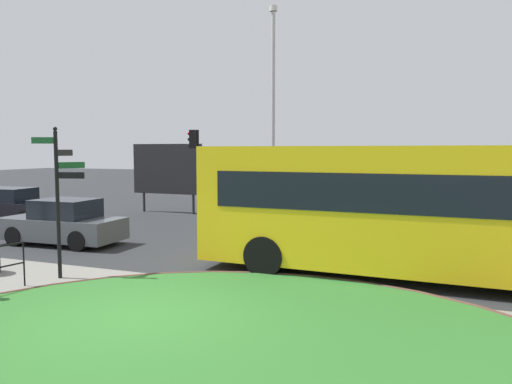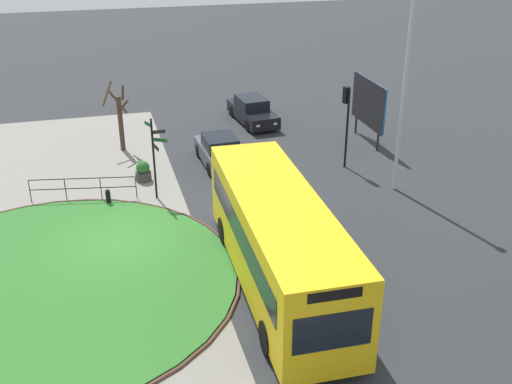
{
  "view_description": "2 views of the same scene",
  "coord_description": "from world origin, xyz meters",
  "px_view_note": "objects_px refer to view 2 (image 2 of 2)",
  "views": [
    {
      "loc": [
        4.99,
        -7.27,
        3.09
      ],
      "look_at": [
        0.19,
        5.24,
        1.94
      ],
      "focal_mm": 34.39,
      "sensor_mm": 36.0,
      "label": 1
    },
    {
      "loc": [
        20.49,
        -0.31,
        11.44
      ],
      "look_at": [
        0.79,
        5.12,
        1.86
      ],
      "focal_mm": 42.54,
      "sensor_mm": 36.0,
      "label": 2
    }
  ],
  "objects_px": {
    "signpost_directional": "(155,153)",
    "bollard_foreground": "(108,197)",
    "car_far_lane": "(252,111)",
    "planter_kerbside": "(143,172)",
    "billboard_right": "(369,103)",
    "street_tree_bare": "(120,117)",
    "car_near_lane": "(220,151)",
    "traffic_light_near": "(346,109)",
    "bus_yellow": "(278,240)",
    "lamppost_tall": "(405,84)"
  },
  "relations": [
    {
      "from": "lamppost_tall",
      "to": "car_near_lane",
      "type": "bearing_deg",
      "value": -125.25
    },
    {
      "from": "car_far_lane",
      "to": "street_tree_bare",
      "type": "height_order",
      "value": "street_tree_bare"
    },
    {
      "from": "car_far_lane",
      "to": "traffic_light_near",
      "type": "xyz_separation_m",
      "value": [
        7.67,
        2.52,
        2.21
      ]
    },
    {
      "from": "planter_kerbside",
      "to": "signpost_directional",
      "type": "bearing_deg",
      "value": 10.64
    },
    {
      "from": "planter_kerbside",
      "to": "lamppost_tall",
      "type": "bearing_deg",
      "value": 70.14
    },
    {
      "from": "car_near_lane",
      "to": "car_far_lane",
      "type": "bearing_deg",
      "value": -30.79
    },
    {
      "from": "bus_yellow",
      "to": "street_tree_bare",
      "type": "xyz_separation_m",
      "value": [
        -14.06,
        -4.07,
        0.07
      ]
    },
    {
      "from": "bus_yellow",
      "to": "planter_kerbside",
      "type": "height_order",
      "value": "bus_yellow"
    },
    {
      "from": "signpost_directional",
      "to": "car_far_lane",
      "type": "bearing_deg",
      "value": 143.3
    },
    {
      "from": "car_near_lane",
      "to": "planter_kerbside",
      "type": "bearing_deg",
      "value": 102.78
    },
    {
      "from": "bus_yellow",
      "to": "lamppost_tall",
      "type": "distance_m",
      "value": 9.93
    },
    {
      "from": "bollard_foreground",
      "to": "car_far_lane",
      "type": "height_order",
      "value": "car_far_lane"
    },
    {
      "from": "traffic_light_near",
      "to": "lamppost_tall",
      "type": "bearing_deg",
      "value": -174.27
    },
    {
      "from": "signpost_directional",
      "to": "bus_yellow",
      "type": "relative_size",
      "value": 0.36
    },
    {
      "from": "car_near_lane",
      "to": "street_tree_bare",
      "type": "bearing_deg",
      "value": 52.35
    },
    {
      "from": "car_far_lane",
      "to": "lamppost_tall",
      "type": "relative_size",
      "value": 0.52
    },
    {
      "from": "car_far_lane",
      "to": "traffic_light_near",
      "type": "relative_size",
      "value": 1.19
    },
    {
      "from": "traffic_light_near",
      "to": "bus_yellow",
      "type": "bearing_deg",
      "value": 130.75
    },
    {
      "from": "bollard_foreground",
      "to": "planter_kerbside",
      "type": "bearing_deg",
      "value": 141.32
    },
    {
      "from": "billboard_right",
      "to": "street_tree_bare",
      "type": "relative_size",
      "value": 1.09
    },
    {
      "from": "car_far_lane",
      "to": "billboard_right",
      "type": "distance_m",
      "value": 7.13
    },
    {
      "from": "traffic_light_near",
      "to": "lamppost_tall",
      "type": "xyz_separation_m",
      "value": [
        3.08,
        1.16,
        1.91
      ]
    },
    {
      "from": "car_far_lane",
      "to": "planter_kerbside",
      "type": "height_order",
      "value": "car_far_lane"
    },
    {
      "from": "bollard_foreground",
      "to": "lamppost_tall",
      "type": "distance_m",
      "value": 13.34
    },
    {
      "from": "billboard_right",
      "to": "planter_kerbside",
      "type": "distance_m",
      "value": 12.41
    },
    {
      "from": "bollard_foreground",
      "to": "bus_yellow",
      "type": "xyz_separation_m",
      "value": [
        7.71,
        5.13,
        1.35
      ]
    },
    {
      "from": "car_near_lane",
      "to": "planter_kerbside",
      "type": "distance_m",
      "value": 3.97
    },
    {
      "from": "bus_yellow",
      "to": "car_near_lane",
      "type": "relative_size",
      "value": 2.5
    },
    {
      "from": "car_far_lane",
      "to": "traffic_light_near",
      "type": "bearing_deg",
      "value": 13.21
    },
    {
      "from": "planter_kerbside",
      "to": "bus_yellow",
      "type": "bearing_deg",
      "value": 19.22
    },
    {
      "from": "signpost_directional",
      "to": "car_far_lane",
      "type": "relative_size",
      "value": 0.77
    },
    {
      "from": "bollard_foreground",
      "to": "planter_kerbside",
      "type": "distance_m",
      "value": 2.72
    },
    {
      "from": "car_near_lane",
      "to": "street_tree_bare",
      "type": "distance_m",
      "value": 5.63
    },
    {
      "from": "bus_yellow",
      "to": "traffic_light_near",
      "type": "distance_m",
      "value": 11.0
    },
    {
      "from": "billboard_right",
      "to": "street_tree_bare",
      "type": "height_order",
      "value": "street_tree_bare"
    },
    {
      "from": "car_far_lane",
      "to": "billboard_right",
      "type": "bearing_deg",
      "value": 41.43
    },
    {
      "from": "bollard_foreground",
      "to": "planter_kerbside",
      "type": "xyz_separation_m",
      "value": [
        -2.12,
        1.7,
        0.08
      ]
    },
    {
      "from": "car_far_lane",
      "to": "traffic_light_near",
      "type": "distance_m",
      "value": 8.37
    },
    {
      "from": "signpost_directional",
      "to": "bollard_foreground",
      "type": "bearing_deg",
      "value": -89.18
    },
    {
      "from": "bollard_foreground",
      "to": "car_near_lane",
      "type": "relative_size",
      "value": 0.17
    },
    {
      "from": "car_near_lane",
      "to": "lamppost_tall",
      "type": "distance_m",
      "value": 9.42
    },
    {
      "from": "car_near_lane",
      "to": "street_tree_bare",
      "type": "xyz_separation_m",
      "value": [
        -3.22,
        -4.48,
        1.1
      ]
    },
    {
      "from": "bollard_foreground",
      "to": "traffic_light_near",
      "type": "xyz_separation_m",
      "value": [
        -1.32,
        11.29,
        2.52
      ]
    },
    {
      "from": "car_near_lane",
      "to": "signpost_directional",
      "type": "bearing_deg",
      "value": 130.03
    },
    {
      "from": "signpost_directional",
      "to": "lamppost_tall",
      "type": "relative_size",
      "value": 0.4
    },
    {
      "from": "bollard_foreground",
      "to": "signpost_directional",
      "type": "bearing_deg",
      "value": 90.82
    },
    {
      "from": "lamppost_tall",
      "to": "planter_kerbside",
      "type": "xyz_separation_m",
      "value": [
        -3.89,
        -10.76,
        -4.35
      ]
    },
    {
      "from": "bollard_foreground",
      "to": "lamppost_tall",
      "type": "bearing_deg",
      "value": 81.93
    },
    {
      "from": "signpost_directional",
      "to": "car_near_lane",
      "type": "bearing_deg",
      "value": 131.95
    },
    {
      "from": "traffic_light_near",
      "to": "billboard_right",
      "type": "height_order",
      "value": "traffic_light_near"
    }
  ]
}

